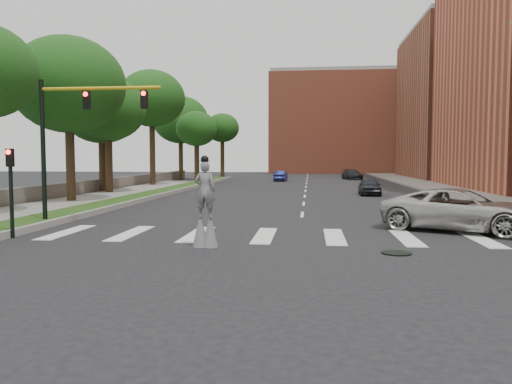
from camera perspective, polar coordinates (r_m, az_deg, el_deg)
name	(u,v)px	position (r m, az deg, el deg)	size (l,w,h in m)	color
ground_plane	(299,241)	(17.55, 4.90, -5.58)	(160.00, 160.00, 0.00)	black
grass_median	(155,193)	(39.25, -11.45, -0.16)	(2.00, 60.00, 0.25)	#1E3F12
median_curb	(168,193)	(38.94, -9.98, -0.15)	(0.20, 60.00, 0.28)	gray
sidewalk_left	(52,206)	(31.22, -22.31, -1.50)	(4.00, 60.00, 0.18)	slate
sidewalk_right	(458,192)	(44.10, 22.12, 0.03)	(5.00, 90.00, 0.18)	slate
stone_wall	(98,186)	(43.04, -17.64, 0.66)	(0.50, 56.00, 1.10)	#5E5850
manhole	(396,253)	(15.79, 15.75, -6.72)	(0.90, 0.90, 0.04)	black
building_far	(470,105)	(74.85, 23.25, 9.11)	(16.00, 22.00, 20.00)	#984E38
building_backdrop	(340,125)	(95.66, 9.62, 7.59)	(26.00, 14.00, 18.00)	#C95D3F
traffic_signal	(70,128)	(22.73, -20.52, 6.86)	(5.30, 0.23, 6.20)	black
secondary_signal	(11,184)	(19.93, -26.22, 0.80)	(0.25, 0.21, 3.23)	black
stilt_performer	(205,210)	(16.25, -5.84, -2.07)	(0.84, 0.52, 2.98)	#2F2013
suv_crossing	(461,210)	(21.26, 22.42, -1.91)	(2.78, 6.04, 1.68)	#B3B1A9
car_near	(370,186)	(39.50, 12.85, 0.64)	(1.59, 3.94, 1.34)	black
car_mid	(281,176)	(60.96, 2.84, 1.85)	(1.35, 3.86, 1.27)	navy
car_far	(352,174)	(66.80, 10.92, 1.99)	(1.86, 4.57, 1.33)	black
tree_2	(68,85)	(33.96, -20.65, 11.35)	(7.07, 7.07, 10.44)	#2F2013
tree_3	(101,109)	(42.25, -17.26, 9.01)	(6.46, 6.46, 9.52)	#2F2013
tree_4	(152,99)	(51.07, -11.84, 10.38)	(6.58, 6.58, 11.51)	#2F2013
tree_5	(180,120)	(64.33, -8.63, 8.13)	(7.02, 7.02, 10.62)	#2F2013
tree_6	(197,129)	(56.25, -6.81, 7.13)	(4.57, 4.57, 8.03)	#2F2013
tree_7	(222,128)	(69.09, -3.88, 7.26)	(4.65, 4.65, 8.91)	#2F2013
tree_8	(108,109)	(40.97, -16.57, 9.06)	(5.84, 5.84, 9.17)	#2F2013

